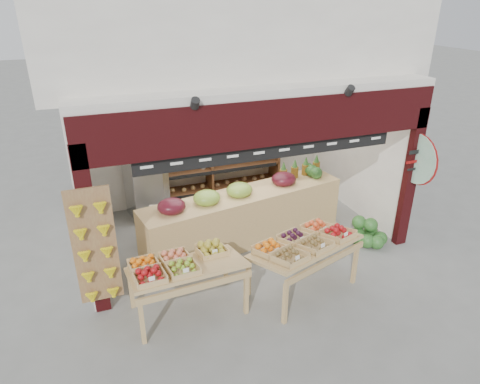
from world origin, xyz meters
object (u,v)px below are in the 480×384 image
mid_counter (244,215)px  display_table_right (305,244)px  back_shelving (209,154)px  refrigerator (145,173)px  cardboard_stack (172,228)px  watermelon_pile (368,234)px  display_table_left (178,266)px

mid_counter → display_table_right: mid_counter is taller
back_shelving → display_table_right: (0.46, -3.60, -0.34)m
back_shelving → refrigerator: 1.46m
cardboard_stack → watermelon_pile: (3.49, -1.43, -0.06)m
display_table_right → watermelon_pile: (1.84, 0.82, -0.65)m
watermelon_pile → refrigerator: bearing=144.3°
refrigerator → cardboard_stack: size_ratio=1.73×
display_table_right → watermelon_pile: bearing=23.9°
back_shelving → watermelon_pile: size_ratio=4.76×
mid_counter → back_shelving: bearing=93.4°
refrigerator → mid_counter: refrigerator is taller
back_shelving → cardboard_stack: back_shelving is taller
refrigerator → cardboard_stack: (0.25, -1.25, -0.70)m
mid_counter → watermelon_pile: bearing=-22.9°
back_shelving → watermelon_pile: back_shelving is taller
cardboard_stack → display_table_left: bearing=-98.7°
mid_counter → watermelon_pile: 2.40m
display_table_right → cardboard_stack: bearing=126.2°
cardboard_stack → display_table_right: (1.65, -2.25, 0.59)m
refrigerator → cardboard_stack: bearing=-91.2°
back_shelving → display_table_left: 3.79m
mid_counter → watermelon_pile: size_ratio=5.98×
cardboard_stack → mid_counter: (1.29, -0.51, 0.29)m
display_table_left → refrigerator: bearing=88.8°
refrigerator → cardboard_stack: 1.45m
cardboard_stack → mid_counter: bearing=-21.4°
display_table_left → cardboard_stack: bearing=81.3°
mid_counter → display_table_left: bearing=-135.3°
display_table_left → watermelon_pile: display_table_left is taller
back_shelving → cardboard_stack: size_ratio=2.95×
display_table_right → display_table_left: bearing=175.7°
mid_counter → cardboard_stack: bearing=158.6°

